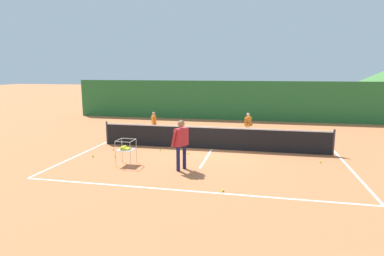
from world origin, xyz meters
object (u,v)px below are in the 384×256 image
Objects in this scene: tennis_ball_1 at (160,150)px; tennis_ball_4 at (320,162)px; ball_cart at (125,148)px; tennis_ball_5 at (223,190)px; tennis_ball_0 at (93,156)px; tennis_ball_6 at (113,149)px; student_1 at (248,123)px; instructor at (181,140)px; tennis_ball_3 at (115,156)px; student_0 at (154,121)px; tennis_net at (212,138)px; tennis_ball_2 at (188,153)px.

tennis_ball_1 is 6.30m from tennis_ball_4.
ball_cart reaches higher than tennis_ball_4.
ball_cart is at bearing 152.85° from tennis_ball_5.
tennis_ball_0 and tennis_ball_6 have the same top height.
student_1 reaches higher than tennis_ball_5.
tennis_ball_0 is 1.00× the size of tennis_ball_1.
instructor is 3.02m from tennis_ball_1.
tennis_ball_5 is (4.54, -2.76, 0.00)m from tennis_ball_3.
ball_cart reaches higher than tennis_ball_3.
student_0 is 8.42m from tennis_ball_4.
tennis_net is 4.95m from tennis_ball_5.
tennis_ball_5 is (-3.14, -3.57, 0.00)m from tennis_ball_4.
tennis_ball_2 is 3.24m from tennis_ball_6.
tennis_net is 4.23m from tennis_ball_6.
tennis_ball_1 and tennis_ball_4 have the same top height.
tennis_ball_0 is 2.73m from tennis_ball_1.
ball_cart is at bearing 174.75° from instructor.
student_0 is 18.09× the size of tennis_ball_0.
tennis_ball_1 is (-3.50, -3.37, -0.73)m from student_1.
student_0 is 18.09× the size of tennis_ball_4.
tennis_ball_1 and tennis_ball_5 have the same top height.
student_1 is 6.92m from ball_cart.
tennis_ball_0 is 1.22m from tennis_ball_6.
student_1 is 4.86m from tennis_ball_4.
tennis_ball_6 is (0.29, 1.18, 0.00)m from tennis_ball_0.
student_0 reaches higher than tennis_net.
student_0 is 3.39m from tennis_ball_1.
tennis_ball_0 is 5.99m from tennis_ball_5.
ball_cart is 4.21m from tennis_ball_5.
tennis_ball_5 is (1.62, -1.71, -0.99)m from instructor.
tennis_ball_1 is 1.00× the size of tennis_ball_2.
tennis_net reaches higher than ball_cart.
instructor is 25.02× the size of tennis_ball_2.
tennis_ball_4 is (2.77, -3.92, -0.73)m from student_1.
tennis_ball_1 is (2.26, 1.53, 0.00)m from tennis_ball_0.
student_1 is (1.40, 2.68, 0.26)m from tennis_net.
tennis_ball_2 is (2.57, -3.35, -0.70)m from student_0.
tennis_net is at bearing 47.39° from ball_cart.
ball_cart is 13.22× the size of tennis_ball_4.
student_1 is 18.58× the size of tennis_ball_2.
tennis_ball_2 is 1.00× the size of tennis_ball_6.
tennis_net reaches higher than tennis_ball_3.
student_0 reaches higher than tennis_ball_6.
tennis_ball_0 is 1.00× the size of tennis_ball_2.
student_1 reaches higher than tennis_ball_1.
student_0 is 8.47m from tennis_ball_5.
tennis_ball_3 and tennis_ball_6 have the same top height.
tennis_ball_5 is at bearing -27.15° from ball_cart.
ball_cart is 1.90m from tennis_ball_0.
tennis_ball_4 is at bearing 21.36° from instructor.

